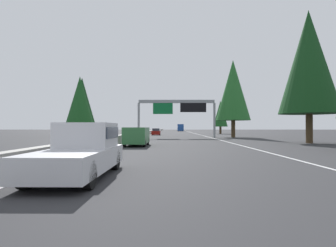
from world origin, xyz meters
name	(u,v)px	position (x,y,z in m)	size (l,w,h in m)	color
ground_plane	(148,135)	(60.00, 0.00, 0.00)	(320.00, 320.00, 0.00)	#2D2D30
median_barrier	(153,132)	(80.00, 0.30, 0.45)	(180.00, 0.56, 0.90)	#9E9B93
shoulder_stripe_right	(198,134)	(70.00, -11.52, 0.01)	(160.00, 0.16, 0.01)	silver
shoulder_stripe_median	(152,134)	(70.00, -0.25, 0.01)	(160.00, 0.16, 0.01)	silver
sign_gantry_overhead	(178,108)	(45.55, -6.04, 4.90)	(0.50, 12.68, 6.16)	gray
pickup_far_center	(82,150)	(8.92, -1.90, 0.91)	(5.60, 2.00, 1.86)	silver
minivan_mid_center	(137,135)	(25.24, -1.85, 0.95)	(5.00, 1.95, 1.69)	#2D6B38
sedan_near_center	(156,132)	(61.99, -1.66, 0.68)	(4.40, 1.80, 1.47)	maroon
bus_distant_b	(180,127)	(128.76, -9.10, 1.72)	(11.50, 2.55, 3.10)	#1E4793
conifer_right_near	(309,62)	(29.75, -19.78, 8.71)	(6.30, 6.30, 14.32)	#4C3823
conifer_right_mid	(233,90)	(47.71, -15.52, 8.01)	(5.80, 5.80, 13.18)	#4C3823
conifer_right_far	(220,114)	(74.81, -17.98, 5.27)	(3.82, 3.82, 8.68)	#4C3823
conifer_left_near	(80,100)	(53.16, 12.38, 6.95)	(5.03, 5.03, 11.44)	#4C3823
conifer_left_mid	(82,100)	(57.68, 13.39, 7.26)	(5.25, 5.25, 11.94)	#4C3823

